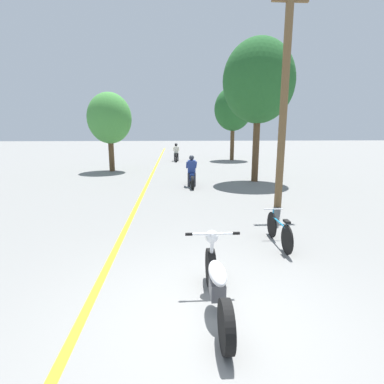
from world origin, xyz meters
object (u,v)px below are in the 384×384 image
(utility_pole, at_px, (284,97))
(roadside_tree_left, at_px, (109,119))
(roadside_tree_right_near, at_px, (259,82))
(roadside_tree_right_far, at_px, (233,109))
(motorcycle_foreground, at_px, (217,283))
(motorcycle_rider_lead, at_px, (192,175))
(motorcycle_rider_far, at_px, (176,154))
(bicycle_parked, at_px, (279,231))

(utility_pole, distance_m, roadside_tree_left, 11.55)
(roadside_tree_right_near, xyz_separation_m, roadside_tree_right_far, (0.79, 10.14, -0.63))
(motorcycle_foreground, xyz_separation_m, motorcycle_rider_lead, (0.18, 9.43, 0.11))
(roadside_tree_right_far, distance_m, motorcycle_rider_far, 5.82)
(utility_pole, height_order, motorcycle_rider_lead, utility_pole)
(utility_pole, xyz_separation_m, motorcycle_foreground, (-2.85, -5.66, -3.09))
(roadside_tree_left, xyz_separation_m, motorcycle_rider_far, (3.96, 5.56, -2.60))
(utility_pole, relative_size, motorcycle_foreground, 3.19)
(roadside_tree_right_near, relative_size, roadside_tree_right_far, 1.14)
(bicycle_parked, bearing_deg, motorcycle_rider_lead, 102.37)
(motorcycle_foreground, bearing_deg, roadside_tree_right_far, 78.66)
(roadside_tree_right_near, distance_m, roadside_tree_right_far, 10.19)
(roadside_tree_right_far, height_order, roadside_tree_left, roadside_tree_right_far)
(motorcycle_rider_lead, bearing_deg, motorcycle_foreground, -91.09)
(utility_pole, bearing_deg, motorcycle_rider_lead, 125.35)
(roadside_tree_left, xyz_separation_m, motorcycle_rider_lead, (4.58, -5.21, -2.60))
(bicycle_parked, bearing_deg, utility_pole, 71.28)
(roadside_tree_right_near, xyz_separation_m, roadside_tree_left, (-7.77, 4.06, -1.55))
(roadside_tree_left, relative_size, bicycle_parked, 2.89)
(motorcycle_rider_lead, relative_size, bicycle_parked, 1.21)
(motorcycle_rider_lead, relative_size, motorcycle_rider_far, 0.92)
(roadside_tree_left, distance_m, motorcycle_rider_far, 7.31)
(roadside_tree_left, bearing_deg, bicycle_parked, -63.46)
(motorcycle_foreground, distance_m, motorcycle_rider_far, 20.21)
(roadside_tree_right_far, relative_size, roadside_tree_left, 1.25)
(utility_pole, xyz_separation_m, roadside_tree_left, (-7.26, 8.98, -0.38))
(utility_pole, xyz_separation_m, bicycle_parked, (-1.12, -3.31, -3.17))
(motorcycle_rider_lead, distance_m, bicycle_parked, 7.24)
(motorcycle_rider_lead, bearing_deg, utility_pole, -54.65)
(utility_pole, relative_size, motorcycle_rider_far, 3.22)
(motorcycle_foreground, bearing_deg, roadside_tree_left, 106.75)
(roadside_tree_left, bearing_deg, roadside_tree_right_near, -27.60)
(roadside_tree_right_near, xyz_separation_m, motorcycle_rider_far, (-3.81, 9.62, -4.15))
(utility_pole, height_order, roadside_tree_right_near, utility_pole)
(utility_pole, height_order, roadside_tree_left, utility_pole)
(roadside_tree_right_near, height_order, roadside_tree_left, roadside_tree_right_near)
(motorcycle_rider_lead, bearing_deg, roadside_tree_right_near, 19.81)
(roadside_tree_left, bearing_deg, utility_pole, -51.05)
(roadside_tree_right_near, height_order, bicycle_parked, roadside_tree_right_near)
(motorcycle_foreground, xyz_separation_m, bicycle_parked, (1.73, 2.36, -0.09))
(roadside_tree_right_far, height_order, motorcycle_rider_lead, roadside_tree_right_far)
(roadside_tree_right_far, bearing_deg, bicycle_parked, -97.53)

